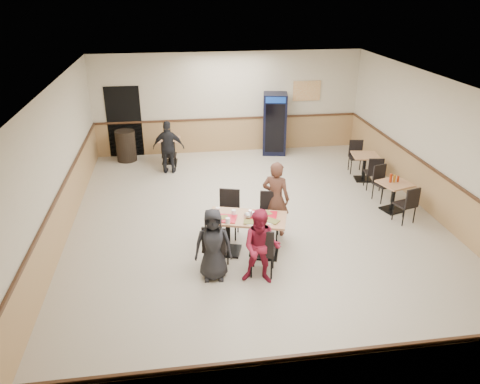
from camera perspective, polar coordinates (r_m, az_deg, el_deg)
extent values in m
plane|color=beige|center=(10.16, 2.14, -4.07)|extent=(10.00, 10.00, 0.00)
plane|color=silver|center=(9.13, 2.43, 12.75)|extent=(10.00, 10.00, 0.00)
plane|color=beige|center=(14.28, -1.43, 10.79)|extent=(8.00, 0.00, 8.00)
plane|color=beige|center=(5.30, 12.49, -15.08)|extent=(8.00, 0.00, 8.00)
plane|color=beige|center=(9.67, -21.74, 2.42)|extent=(0.00, 10.00, 10.00)
plane|color=beige|center=(10.97, 23.35, 4.63)|extent=(0.00, 10.00, 10.00)
cube|color=tan|center=(14.53, -1.39, 6.94)|extent=(7.98, 0.03, 1.00)
cube|color=tan|center=(11.31, 22.46, -0.14)|extent=(0.03, 9.98, 1.00)
cube|color=#472B19|center=(14.37, -1.40, 8.94)|extent=(7.98, 0.04, 0.06)
cube|color=black|center=(14.34, -13.92, 8.29)|extent=(1.00, 0.02, 2.10)
cube|color=orange|center=(14.66, 8.14, 12.11)|extent=(0.85, 0.02, 0.60)
cube|color=black|center=(9.20, -1.45, -7.16)|extent=(0.59, 0.59, 0.04)
cylinder|color=black|center=(9.01, -1.48, -5.12)|extent=(0.09, 0.09, 0.71)
cube|color=tan|center=(8.84, -1.50, -3.04)|extent=(0.91, 0.91, 0.04)
cube|color=black|center=(9.12, 3.13, -7.50)|extent=(0.59, 0.59, 0.04)
cylinder|color=black|center=(8.93, 3.18, -5.44)|extent=(0.09, 0.09, 0.71)
cube|color=tan|center=(8.75, 3.24, -3.36)|extent=(0.91, 0.91, 0.04)
imported|color=black|center=(8.14, -3.29, -6.43)|extent=(0.68, 0.48, 1.33)
imported|color=maroon|center=(8.02, 2.62, -6.74)|extent=(0.79, 0.70, 1.38)
imported|color=#553124|center=(9.53, 4.37, -0.80)|extent=(0.69, 0.62, 1.58)
imported|color=black|center=(12.86, -8.69, 5.40)|extent=(0.90, 0.49, 1.45)
cube|color=red|center=(8.72, -1.98, -3.22)|extent=(0.55, 0.47, 0.02)
cube|color=red|center=(8.85, 2.98, -2.79)|extent=(0.55, 0.47, 0.02)
cylinder|color=white|center=(8.58, 1.37, -3.74)|extent=(0.24, 0.24, 0.01)
cube|color=#A58B40|center=(8.57, 1.37, -3.67)|extent=(0.30, 0.23, 0.02)
cylinder|color=white|center=(8.73, -2.32, -3.22)|extent=(0.24, 0.24, 0.01)
cube|color=#A58B40|center=(8.73, -2.32, -3.15)|extent=(0.28, 0.19, 0.02)
cylinder|color=white|center=(8.88, 3.00, -2.73)|extent=(0.24, 0.24, 0.01)
cube|color=#A58B40|center=(8.88, 3.00, -2.66)|extent=(0.31, 0.25, 0.02)
cylinder|color=white|center=(8.64, 3.87, -3.57)|extent=(0.24, 0.24, 0.01)
cube|color=#A58B40|center=(8.64, 3.87, -3.50)|extent=(0.32, 0.31, 0.02)
cylinder|color=white|center=(8.60, -2.83, -3.33)|extent=(0.08, 0.08, 0.10)
cylinder|color=white|center=(8.83, -0.78, -2.51)|extent=(0.08, 0.08, 0.10)
cylinder|color=white|center=(8.54, -1.49, -3.52)|extent=(0.08, 0.08, 0.10)
cylinder|color=white|center=(8.93, -2.72, -2.23)|extent=(0.08, 0.08, 0.10)
cylinder|color=silver|center=(8.79, 1.24, -2.60)|extent=(0.07, 0.07, 0.12)
cylinder|color=silver|center=(8.74, 1.68, -2.79)|extent=(0.07, 0.07, 0.12)
ellipsoid|color=white|center=(8.73, 0.98, -2.84)|extent=(0.16, 0.16, 0.11)
cube|color=black|center=(11.34, 17.97, -2.05)|extent=(0.52, 0.52, 0.04)
cylinder|color=black|center=(11.20, 18.18, -0.53)|extent=(0.08, 0.08, 0.63)
cube|color=tan|center=(11.08, 18.40, 0.99)|extent=(0.81, 0.81, 0.04)
cube|color=black|center=(12.88, 14.73, 1.54)|extent=(0.48, 0.48, 0.04)
cylinder|color=black|center=(12.76, 14.89, 2.94)|extent=(0.08, 0.08, 0.64)
cube|color=tan|center=(12.65, 15.05, 4.32)|extent=(0.75, 0.75, 0.04)
cylinder|color=#A32A0B|center=(11.03, 17.90, 1.63)|extent=(0.06, 0.06, 0.20)
cylinder|color=#AA6C16|center=(11.08, 18.31, 1.58)|extent=(0.06, 0.06, 0.17)
cylinder|color=#A32A0B|center=(11.12, 18.72, 1.53)|extent=(0.05, 0.05, 0.14)
cube|color=black|center=(13.84, -8.54, 3.68)|extent=(0.45, 0.45, 0.04)
cylinder|color=black|center=(13.73, -8.62, 4.99)|extent=(0.08, 0.08, 0.64)
cube|color=tan|center=(13.63, -8.71, 6.29)|extent=(0.71, 0.71, 0.04)
cube|color=black|center=(14.27, 4.24, 8.30)|extent=(0.81, 0.79, 1.83)
cube|color=black|center=(13.95, 4.27, 7.72)|extent=(0.55, 0.12, 1.45)
cube|color=navy|center=(13.72, 4.38, 11.11)|extent=(0.57, 0.13, 0.17)
cylinder|color=black|center=(14.10, -13.73, 5.48)|extent=(0.57, 0.57, 0.90)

